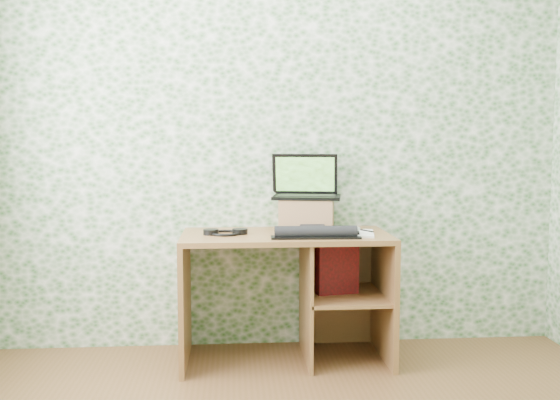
{
  "coord_description": "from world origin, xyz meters",
  "views": [
    {
      "loc": [
        -0.31,
        -2.12,
        1.29
      ],
      "look_at": [
        -0.04,
        1.39,
        0.95
      ],
      "focal_mm": 40.0,
      "sensor_mm": 36.0,
      "label": 1
    }
  ],
  "objects": [
    {
      "name": "notepad",
      "position": [
        0.4,
        1.38,
        0.76
      ],
      "size": [
        0.24,
        0.3,
        0.01
      ],
      "primitive_type": "cube",
      "rotation": [
        0.0,
        0.0,
        -0.18
      ],
      "color": "white",
      "rests_on": "desk"
    },
    {
      "name": "keyboard",
      "position": [
        0.15,
        1.32,
        0.77
      ],
      "size": [
        0.5,
        0.26,
        0.07
      ],
      "rotation": [
        0.0,
        0.0,
        -0.03
      ],
      "color": "black",
      "rests_on": "desk"
    },
    {
      "name": "desk",
      "position": [
        0.08,
        1.47,
        0.48
      ],
      "size": [
        1.2,
        0.6,
        0.75
      ],
      "color": "brown",
      "rests_on": "floor"
    },
    {
      "name": "pen",
      "position": [
        0.46,
        1.42,
        0.77
      ],
      "size": [
        0.07,
        0.12,
        0.01
      ],
      "primitive_type": "cylinder",
      "rotation": [
        1.57,
        0.0,
        0.54
      ],
      "color": "black",
      "rests_on": "notepad"
    },
    {
      "name": "mouse",
      "position": [
        0.38,
        1.33,
        0.78
      ],
      "size": [
        0.08,
        0.11,
        0.03
      ],
      "primitive_type": "ellipsoid",
      "rotation": [
        0.0,
        0.0,
        -0.17
      ],
      "color": "#B3B3B5",
      "rests_on": "notepad"
    },
    {
      "name": "riser",
      "position": [
        0.14,
        1.58,
        0.84
      ],
      "size": [
        0.36,
        0.32,
        0.19
      ],
      "primitive_type": "cube",
      "rotation": [
        0.0,
        0.0,
        -0.19
      ],
      "color": "#8D5F3F",
      "rests_on": "desk"
    },
    {
      "name": "wall_back",
      "position": [
        0.0,
        1.75,
        1.3
      ],
      "size": [
        3.5,
        0.0,
        3.5
      ],
      "primitive_type": "plane",
      "rotation": [
        1.57,
        0.0,
        0.0
      ],
      "color": "silver",
      "rests_on": "ground"
    },
    {
      "name": "laptop",
      "position": [
        0.14,
        1.63,
        1.0
      ],
      "size": [
        0.44,
        0.35,
        0.27
      ],
      "rotation": [
        0.0,
        0.0,
        -0.19
      ],
      "color": "black",
      "rests_on": "riser"
    },
    {
      "name": "red_box",
      "position": [
        0.3,
        1.44,
        0.54
      ],
      "size": [
        0.25,
        0.12,
        0.29
      ],
      "primitive_type": "cube",
      "rotation": [
        0.0,
        0.0,
        0.19
      ],
      "color": "maroon",
      "rests_on": "desk"
    },
    {
      "name": "headphones",
      "position": [
        -0.35,
        1.44,
        0.76
      ],
      "size": [
        0.26,
        0.19,
        0.03
      ],
      "rotation": [
        0.0,
        0.0,
        0.05
      ],
      "color": "black",
      "rests_on": "desk"
    }
  ]
}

